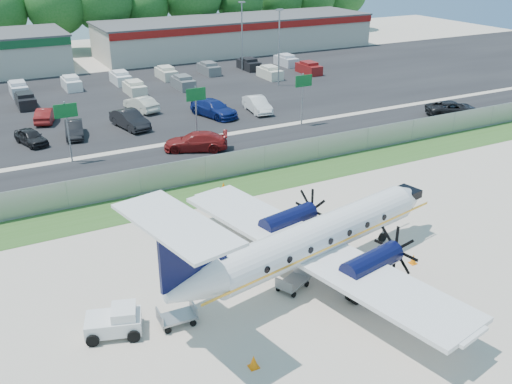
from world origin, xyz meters
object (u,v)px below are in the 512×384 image
pushback_tug (116,321)px  baggage_cart_far (293,282)px  baggage_cart_near (177,316)px  aircraft (313,238)px

pushback_tug → baggage_cart_far: 9.05m
pushback_tug → baggage_cart_far: size_ratio=1.40×
pushback_tug → baggage_cart_near: (2.69, -0.68, -0.22)m
pushback_tug → baggage_cart_near: pushback_tug is taller
baggage_cart_far → baggage_cart_near: bearing=180.0°
aircraft → baggage_cart_near: (-7.89, -0.60, -1.85)m
aircraft → baggage_cart_far: 2.49m
aircraft → pushback_tug: size_ratio=6.83×
aircraft → baggage_cart_near: aircraft is taller
aircraft → pushback_tug: aircraft is taller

